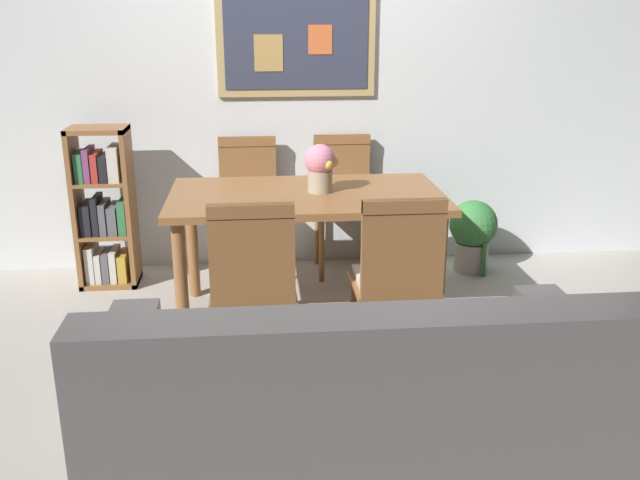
# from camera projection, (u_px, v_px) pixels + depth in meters

# --- Properties ---
(ground_plane) EXTENTS (12.00, 12.00, 0.00)m
(ground_plane) POSITION_uv_depth(u_px,v_px,m) (314.00, 350.00, 3.67)
(ground_plane) COLOR #B7B2A8
(wall_back_with_painting) EXTENTS (5.20, 0.14, 2.60)m
(wall_back_with_painting) POSITION_uv_depth(u_px,v_px,m) (295.00, 74.00, 4.63)
(wall_back_with_painting) COLOR silver
(wall_back_with_painting) RESTS_ON ground_plane
(dining_table) EXTENTS (1.52, 0.87, 0.74)m
(dining_table) POSITION_uv_depth(u_px,v_px,m) (307.00, 209.00, 3.90)
(dining_table) COLOR brown
(dining_table) RESTS_ON ground_plane
(dining_chair_near_right) EXTENTS (0.40, 0.41, 0.91)m
(dining_chair_near_right) POSITION_uv_depth(u_px,v_px,m) (398.00, 271.00, 3.27)
(dining_chair_near_right) COLOR brown
(dining_chair_near_right) RESTS_ON ground_plane
(dining_chair_far_left) EXTENTS (0.40, 0.41, 0.91)m
(dining_chair_far_left) POSITION_uv_depth(u_px,v_px,m) (248.00, 195.00, 4.62)
(dining_chair_far_left) COLOR brown
(dining_chair_far_left) RESTS_ON ground_plane
(dining_chair_far_right) EXTENTS (0.40, 0.41, 0.91)m
(dining_chair_far_right) POSITION_uv_depth(u_px,v_px,m) (343.00, 192.00, 4.69)
(dining_chair_far_right) COLOR brown
(dining_chair_far_right) RESTS_ON ground_plane
(dining_chair_near_left) EXTENTS (0.40, 0.41, 0.91)m
(dining_chair_near_left) POSITION_uv_depth(u_px,v_px,m) (253.00, 277.00, 3.20)
(dining_chair_near_left) COLOR brown
(dining_chair_near_left) RESTS_ON ground_plane
(leather_couch) EXTENTS (1.80, 0.84, 0.84)m
(leather_couch) POSITION_uv_depth(u_px,v_px,m) (354.00, 422.00, 2.47)
(leather_couch) COLOR #514C4C
(leather_couch) RESTS_ON ground_plane
(bookshelf) EXTENTS (0.36, 0.28, 1.02)m
(bookshelf) POSITION_uv_depth(u_px,v_px,m) (105.00, 212.00, 4.43)
(bookshelf) COLOR brown
(bookshelf) RESTS_ON ground_plane
(potted_ivy) EXTENTS (0.32, 0.32, 0.50)m
(potted_ivy) POSITION_uv_depth(u_px,v_px,m) (473.00, 232.00, 4.71)
(potted_ivy) COLOR #B2ADA3
(potted_ivy) RESTS_ON ground_plane
(flower_vase) EXTENTS (0.19, 0.18, 0.27)m
(flower_vase) POSITION_uv_depth(u_px,v_px,m) (321.00, 166.00, 3.86)
(flower_vase) COLOR tan
(flower_vase) RESTS_ON dining_table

